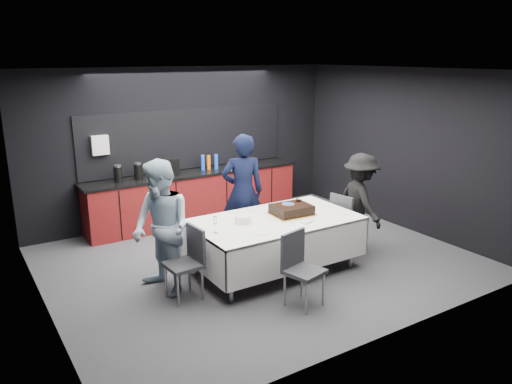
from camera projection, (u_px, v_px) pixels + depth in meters
ground at (260, 260)px, 7.53m from camera, size 6.00×6.00×0.00m
room_shell at (260, 138)px, 7.04m from camera, size 6.04×5.04×2.82m
kitchenette at (194, 193)px, 9.19m from camera, size 4.10×0.64×2.05m
party_table at (275, 228)px, 7.04m from camera, size 2.32×1.32×0.78m
cake_assembly at (292, 210)px, 7.16m from camera, size 0.60×0.50×0.18m
plate_stack at (243, 219)px, 6.82m from camera, size 0.22×0.22×0.10m
loose_plate_near at (262, 233)px, 6.44m from camera, size 0.22×0.22×0.01m
loose_plate_right_a at (307, 208)px, 7.47m from camera, size 0.22×0.22×0.01m
loose_plate_right_b at (342, 213)px, 7.24m from camera, size 0.18×0.18×0.01m
loose_plate_far at (255, 211)px, 7.33m from camera, size 0.18×0.18×0.01m
fork_pile at (307, 222)px, 6.83m from camera, size 0.20×0.16×0.03m
champagne_flute at (215, 221)px, 6.40m from camera, size 0.06×0.06×0.22m
chair_left at (189, 257)px, 6.29m from camera, size 0.45×0.45×0.92m
chair_right at (345, 218)px, 7.79m from camera, size 0.49×0.49×0.92m
chair_near at (299, 263)px, 6.10m from camera, size 0.51×0.51×0.92m
person_center at (243, 192)px, 7.82m from camera, size 0.78×0.64×1.84m
person_left at (162, 228)px, 6.31m from camera, size 0.83×0.97×1.76m
person_right at (360, 202)px, 7.81m from camera, size 0.77×1.09×1.54m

